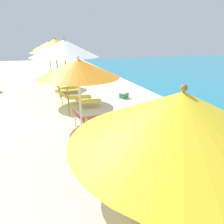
# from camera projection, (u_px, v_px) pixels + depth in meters

# --- Properties ---
(umbrella_third) EXTENTS (1.91, 1.91, 2.62)m
(umbrella_third) POSITION_uv_depth(u_px,v_px,m) (180.00, 118.00, 1.69)
(umbrella_third) COLOR olive
(umbrella_third) RESTS_ON ground
(lounger_third_shoreside) EXTENTS (1.26, 0.62, 0.53)m
(lounger_third_shoreside) POSITION_uv_depth(u_px,v_px,m) (160.00, 209.00, 3.41)
(lounger_third_shoreside) COLOR yellow
(lounger_third_shoreside) RESTS_ON ground
(umbrella_fourth) EXTENTS (1.87, 1.87, 2.63)m
(umbrella_fourth) POSITION_uv_depth(u_px,v_px,m) (78.00, 69.00, 4.51)
(umbrella_fourth) COLOR silver
(umbrella_fourth) RESTS_ON ground
(lounger_fourth_shoreside) EXTENTS (1.60, 0.86, 0.61)m
(lounger_fourth_shoreside) POSITION_uv_depth(u_px,v_px,m) (108.00, 128.00, 6.39)
(lounger_fourth_shoreside) COLOR yellow
(lounger_fourth_shoreside) RESTS_ON ground
(lounger_fourth_inland) EXTENTS (1.49, 0.65, 0.64)m
(lounger_fourth_inland) POSITION_uv_depth(u_px,v_px,m) (125.00, 164.00, 4.51)
(lounger_fourth_inland) COLOR yellow
(lounger_fourth_inland) RESTS_ON ground
(umbrella_fifth) EXTENTS (2.54, 2.54, 3.04)m
(umbrella_fifth) POSITION_uv_depth(u_px,v_px,m) (64.00, 48.00, 7.39)
(umbrella_fifth) COLOR olive
(umbrella_fifth) RESTS_ON ground
(lounger_fifth_shoreside) EXTENTS (1.37, 0.67, 0.57)m
(lounger_fifth_shoreside) POSITION_uv_depth(u_px,v_px,m) (87.00, 101.00, 9.33)
(lounger_fifth_shoreside) COLOR yellow
(lounger_fifth_shoreside) RESTS_ON ground
(lounger_fifth_inland) EXTENTS (1.34, 0.70, 0.64)m
(lounger_fifth_inland) POSITION_uv_depth(u_px,v_px,m) (91.00, 118.00, 7.22)
(lounger_fifth_inland) COLOR #D8593F
(lounger_fifth_inland) RESTS_ON ground
(umbrella_sixth) EXTENTS (2.55, 2.55, 3.09)m
(umbrella_sixth) POSITION_uv_depth(u_px,v_px,m) (55.00, 46.00, 9.99)
(umbrella_sixth) COLOR #4C4C51
(umbrella_sixth) RESTS_ON ground
(lounger_sixth_shoreside) EXTENTS (1.41, 0.67, 0.62)m
(lounger_sixth_shoreside) POSITION_uv_depth(u_px,v_px,m) (66.00, 89.00, 11.81)
(lounger_sixth_shoreside) COLOR yellow
(lounger_sixth_shoreside) RESTS_ON ground
(lounger_sixth_inland) EXTENTS (1.62, 0.73, 0.65)m
(lounger_sixth_inland) POSITION_uv_depth(u_px,v_px,m) (75.00, 97.00, 9.92)
(lounger_sixth_inland) COLOR yellow
(lounger_sixth_inland) RESTS_ON ground
(umbrella_farthest) EXTENTS (2.00, 2.00, 2.94)m
(umbrella_farthest) POSITION_uv_depth(u_px,v_px,m) (49.00, 46.00, 13.26)
(umbrella_farthest) COLOR olive
(umbrella_farthest) RESTS_ON ground
(lounger_farthest_shoreside) EXTENTS (1.53, 0.94, 0.51)m
(lounger_farthest_shoreside) POSITION_uv_depth(u_px,v_px,m) (59.00, 78.00, 15.34)
(lounger_farthest_shoreside) COLOR yellow
(lounger_farthest_shoreside) RESTS_ON ground
(lounger_farthest_inland) EXTENTS (1.45, 0.74, 0.58)m
(lounger_farthest_inland) POSITION_uv_depth(u_px,v_px,m) (66.00, 83.00, 13.35)
(lounger_farthest_inland) COLOR yellow
(lounger_farthest_inland) RESTS_ON ground
(cooler_box) EXTENTS (0.56, 0.49, 0.31)m
(cooler_box) POSITION_uv_depth(u_px,v_px,m) (124.00, 95.00, 10.90)
(cooler_box) COLOR #338C59
(cooler_box) RESTS_ON ground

